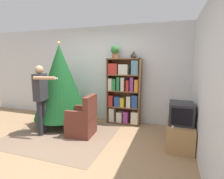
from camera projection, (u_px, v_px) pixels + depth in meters
The scene contains 14 objects.
ground_plane at pixel (67, 147), 3.40m from camera, with size 14.00×14.00×0.00m, color #9E7A56.
wall_back at pixel (102, 74), 4.97m from camera, with size 8.00×0.10×2.60m.
wall_right at pixel (211, 87), 2.43m from camera, with size 0.10×8.00×2.60m.
area_rug at pixel (62, 134), 4.02m from camera, with size 2.31×2.07×0.01m.
bookshelf at pixel (124, 92), 4.61m from camera, with size 0.88×0.30×1.74m.
tv_stand at pixel (180, 134), 3.43m from camera, with size 0.49×0.82×0.47m.
television at pixel (181, 113), 3.35m from camera, with size 0.44×0.52×0.40m.
game_remote at pixel (172, 126), 3.20m from camera, with size 0.04×0.12×0.02m.
christmas_tree at pixel (61, 82), 4.46m from camera, with size 1.38×1.38×2.14m.
armchair at pixel (83, 121), 3.93m from camera, with size 0.61×0.60×0.92m.
standing_person at pixel (41, 94), 3.89m from camera, with size 0.67×0.47×1.57m.
potted_plant at pixel (115, 51), 4.52m from camera, with size 0.22×0.22×0.33m.
table_lamp at pixel (134, 54), 4.38m from camera, with size 0.20×0.20×0.18m.
book_pile_near_tree at pixel (73, 129), 4.22m from camera, with size 0.23×0.18×0.06m.
Camera 1 is at (1.86, -2.72, 1.66)m, focal length 28.00 mm.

